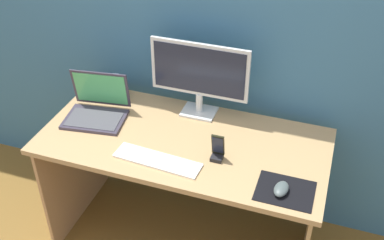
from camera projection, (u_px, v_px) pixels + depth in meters
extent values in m
plane|color=brown|center=(185.00, 238.00, 2.75)|extent=(8.00, 8.00, 0.00)
cube|color=#386988|center=(211.00, 10.00, 2.36)|extent=(6.00, 0.04, 2.50)
cube|color=tan|center=(183.00, 141.00, 2.34)|extent=(1.43, 0.67, 0.03)
cube|color=tan|center=(75.00, 168.00, 2.73)|extent=(0.02, 0.63, 0.71)
cube|color=tan|center=(309.00, 225.00, 2.37)|extent=(0.02, 0.63, 0.71)
cube|color=silver|center=(200.00, 112.00, 2.52)|extent=(0.18, 0.14, 0.01)
cylinder|color=silver|center=(200.00, 103.00, 2.48)|extent=(0.04, 0.04, 0.11)
cube|color=silver|center=(200.00, 70.00, 2.37)|extent=(0.52, 0.02, 0.29)
cube|color=#1E2333|center=(199.00, 71.00, 2.36)|extent=(0.48, 0.00, 0.26)
cube|color=#3A3441|center=(95.00, 119.00, 2.46)|extent=(0.34, 0.26, 0.02)
cube|color=#47474C|center=(94.00, 119.00, 2.44)|extent=(0.29, 0.20, 0.00)
cube|color=#3A3441|center=(101.00, 88.00, 2.49)|extent=(0.31, 0.08, 0.21)
cube|color=#4CB266|center=(100.00, 89.00, 2.49)|extent=(0.28, 0.07, 0.19)
sphere|color=silver|center=(115.00, 86.00, 2.62)|extent=(0.14, 0.14, 0.14)
cube|color=white|center=(157.00, 160.00, 2.19)|extent=(0.43, 0.14, 0.01)
cube|color=black|center=(285.00, 191.00, 2.03)|extent=(0.25, 0.20, 0.00)
ellipsoid|color=#4A5754|center=(281.00, 189.00, 2.01)|extent=(0.07, 0.11, 0.04)
cube|color=black|center=(217.00, 158.00, 2.20)|extent=(0.05, 0.05, 0.02)
cube|color=black|center=(218.00, 145.00, 2.17)|extent=(0.06, 0.03, 0.12)
cube|color=#1E2333|center=(218.00, 145.00, 2.16)|extent=(0.05, 0.02, 0.10)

